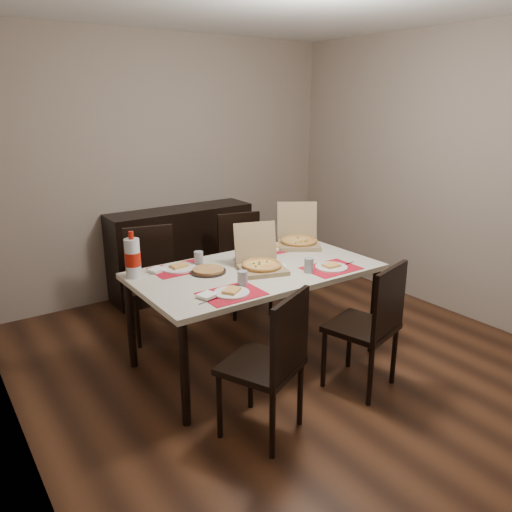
# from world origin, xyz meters

# --- Properties ---
(ground) EXTENTS (3.80, 4.00, 0.02)m
(ground) POSITION_xyz_m (0.00, 0.00, -0.01)
(ground) COLOR #442515
(ground) RESTS_ON ground
(room_walls) EXTENTS (3.84, 4.02, 2.62)m
(room_walls) POSITION_xyz_m (0.00, 0.43, 1.73)
(room_walls) COLOR gray
(room_walls) RESTS_ON ground
(sideboard) EXTENTS (1.50, 0.40, 0.90)m
(sideboard) POSITION_xyz_m (0.00, 1.78, 0.45)
(sideboard) COLOR black
(sideboard) RESTS_ON ground
(dining_table) EXTENTS (1.80, 1.00, 0.75)m
(dining_table) POSITION_xyz_m (-0.19, 0.15, 0.68)
(dining_table) COLOR beige
(dining_table) RESTS_ON ground
(chair_near_left) EXTENTS (0.56, 0.56, 0.93)m
(chair_near_left) POSITION_xyz_m (-0.65, -0.68, 0.51)
(chair_near_left) COLOR black
(chair_near_left) RESTS_ON ground
(chair_near_right) EXTENTS (0.52, 0.52, 0.93)m
(chair_near_right) POSITION_xyz_m (0.21, -0.65, 0.51)
(chair_near_right) COLOR black
(chair_near_right) RESTS_ON ground
(chair_far_left) EXTENTS (0.51, 0.51, 0.93)m
(chair_far_left) POSITION_xyz_m (-0.64, 1.05, 0.51)
(chair_far_left) COLOR black
(chair_far_left) RESTS_ON ground
(chair_far_right) EXTENTS (0.51, 0.51, 0.93)m
(chair_far_right) POSITION_xyz_m (0.29, 1.05, 0.51)
(chair_far_right) COLOR black
(chair_far_right) RESTS_ON ground
(setting_near_left) EXTENTS (0.46, 0.30, 0.11)m
(setting_near_left) POSITION_xyz_m (-0.60, -0.15, 0.77)
(setting_near_left) COLOR red
(setting_near_left) RESTS_ON dining_table
(setting_near_right) EXTENTS (0.48, 0.30, 0.11)m
(setting_near_right) POSITION_xyz_m (0.22, -0.16, 0.77)
(setting_near_right) COLOR red
(setting_near_right) RESTS_ON dining_table
(setting_far_left) EXTENTS (0.44, 0.30, 0.11)m
(setting_far_left) POSITION_xyz_m (-0.64, 0.48, 0.77)
(setting_far_left) COLOR red
(setting_far_left) RESTS_ON dining_table
(setting_far_right) EXTENTS (0.44, 0.30, 0.11)m
(setting_far_right) POSITION_xyz_m (0.23, 0.47, 0.77)
(setting_far_right) COLOR red
(setting_far_right) RESTS_ON dining_table
(napkin_loose) EXTENTS (0.16, 0.16, 0.02)m
(napkin_loose) POSITION_xyz_m (-0.05, 0.06, 0.76)
(napkin_loose) COLOR white
(napkin_loose) RESTS_ON dining_table
(pizza_box_center) EXTENTS (0.42, 0.44, 0.33)m
(pizza_box_center) POSITION_xyz_m (-0.18, 0.11, 0.80)
(pizza_box_center) COLOR #89714F
(pizza_box_center) RESTS_ON dining_table
(pizza_box_right) EXTENTS (0.50, 0.52, 0.35)m
(pizza_box_right) POSITION_xyz_m (0.47, 0.46, 0.81)
(pizza_box_right) COLOR #89714F
(pizza_box_right) RESTS_ON dining_table
(faina_plate) EXTENTS (0.26, 0.26, 0.03)m
(faina_plate) POSITION_xyz_m (-0.53, 0.28, 0.76)
(faina_plate) COLOR black
(faina_plate) RESTS_ON dining_table
(dip_bowl) EXTENTS (0.13, 0.13, 0.03)m
(dip_bowl) POSITION_xyz_m (-0.16, 0.39, 0.76)
(dip_bowl) COLOR white
(dip_bowl) RESTS_ON dining_table
(soda_bottle) EXTENTS (0.11, 0.11, 0.34)m
(soda_bottle) POSITION_xyz_m (-1.01, 0.50, 0.89)
(soda_bottle) COLOR silver
(soda_bottle) RESTS_ON dining_table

